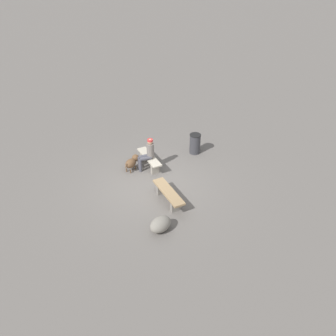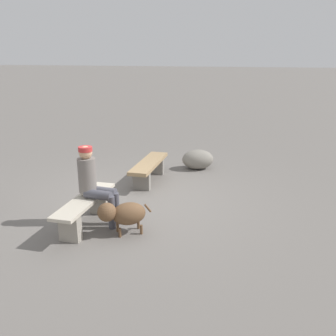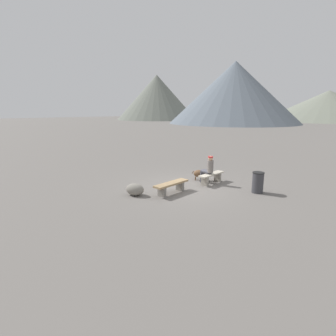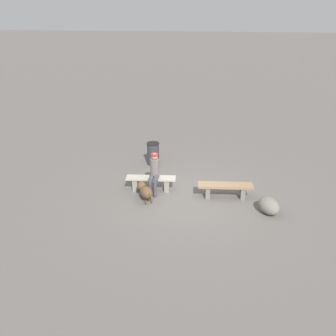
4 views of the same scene
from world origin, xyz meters
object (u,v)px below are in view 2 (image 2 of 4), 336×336
dog (123,213)px  boulder (198,159)px  seated_person (94,181)px  bench_left (149,167)px  bench_right (86,208)px

dog → boulder: dog is taller
boulder → seated_person: bearing=-11.3°
bench_left → seated_person: size_ratio=1.34×
bench_right → seated_person: (-0.13, 0.10, 0.42)m
seated_person → dog: size_ratio=1.81×
bench_left → boulder: boulder is taller
bench_right → dog: (0.04, 0.69, 0.03)m
bench_left → seated_person: (2.24, 0.03, 0.41)m
seated_person → dog: bearing=72.3°
bench_right → boulder: boulder is taller
bench_right → bench_left: bearing=171.6°
seated_person → dog: seated_person is taller
boulder → bench_right: bearing=-12.4°
bench_left → seated_person: 2.28m
boulder → dog: bearing=-1.7°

